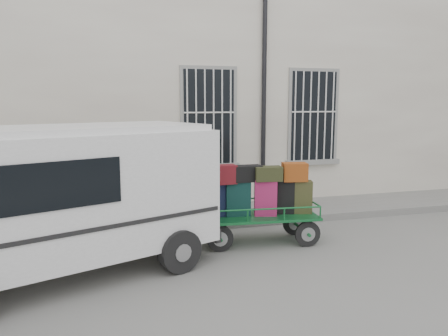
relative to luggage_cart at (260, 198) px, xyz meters
name	(u,v)px	position (x,y,z in m)	size (l,w,h in m)	color
ground	(271,248)	(0.10, -0.34, -0.85)	(80.00, 80.00, 0.00)	slate
building	(201,88)	(0.10, 5.16, 2.15)	(24.00, 5.15, 6.00)	beige
sidewalk	(235,214)	(0.10, 1.86, -0.77)	(24.00, 1.70, 0.15)	slate
luggage_cart	(260,198)	(0.00, 0.00, 0.00)	(2.49, 1.16, 1.49)	black
van	(62,192)	(-3.35, -0.66, 0.44)	(4.82, 3.33, 2.26)	silver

